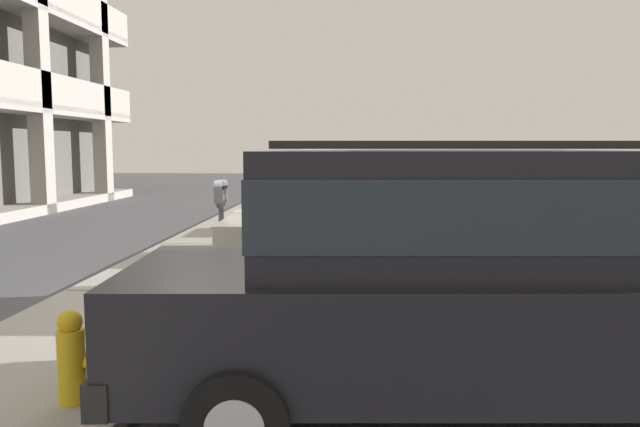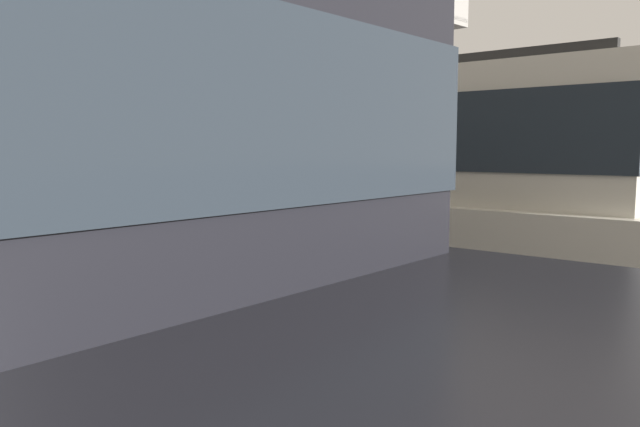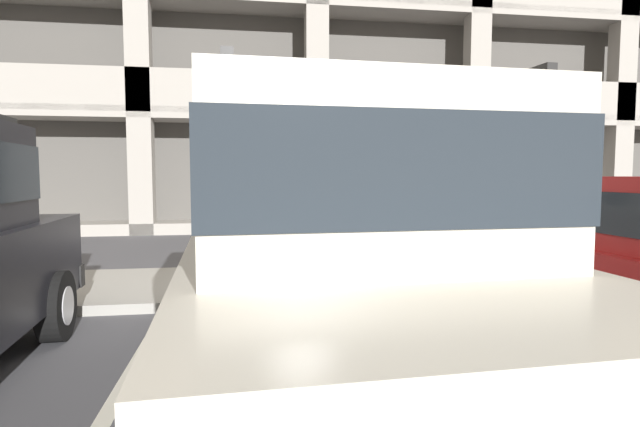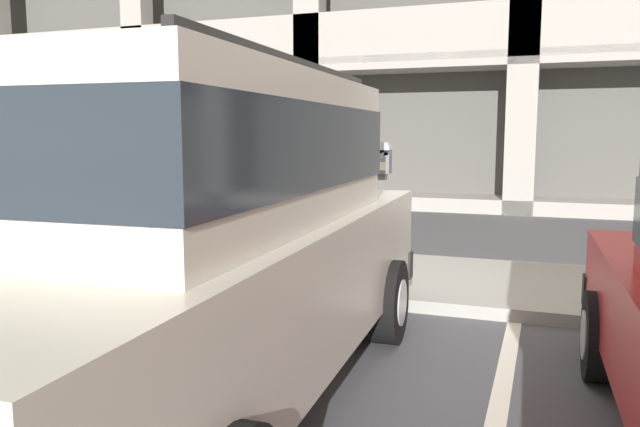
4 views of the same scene
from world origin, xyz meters
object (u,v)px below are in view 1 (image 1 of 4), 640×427
parking_meter_near (221,208)px  red_sedan (451,270)px  blue_coupe (404,199)px  dark_hatchback (409,215)px  silver_suv (417,221)px  fire_hydrant (72,357)px

parking_meter_near → red_sedan: bearing=-144.9°
blue_coupe → dark_hatchback: bearing=175.7°
red_sedan → blue_coupe: red_sedan is taller
dark_hatchback → parking_meter_near: parking_meter_near is taller
silver_suv → parking_meter_near: (0.41, 2.54, 0.11)m
dark_hatchback → parking_meter_near: size_ratio=3.13×
parking_meter_near → silver_suv: bearing=-99.1°
red_sedan → fire_hydrant: (-0.27, 2.78, -0.62)m
red_sedan → fire_hydrant: size_ratio=6.97×
blue_coupe → red_sedan: bearing=176.1°
red_sedan → dark_hatchback: bearing=-5.5°
parking_meter_near → fire_hydrant: bearing=175.5°
red_sedan → parking_meter_near: bearing=31.8°
dark_hatchback → blue_coupe: (3.40, -0.16, 0.00)m
blue_coupe → parking_meter_near: (-6.19, 2.89, 0.38)m
red_sedan → blue_coupe: size_ratio=1.08×
silver_suv → blue_coupe: (6.59, -0.35, -0.27)m
red_sedan → silver_suv: bearing=-4.3°
parking_meter_near → fire_hydrant: 3.88m
red_sedan → fire_hydrant: 2.86m
blue_coupe → fire_hydrant: blue_coupe is taller
silver_suv → fire_hydrant: 4.47m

